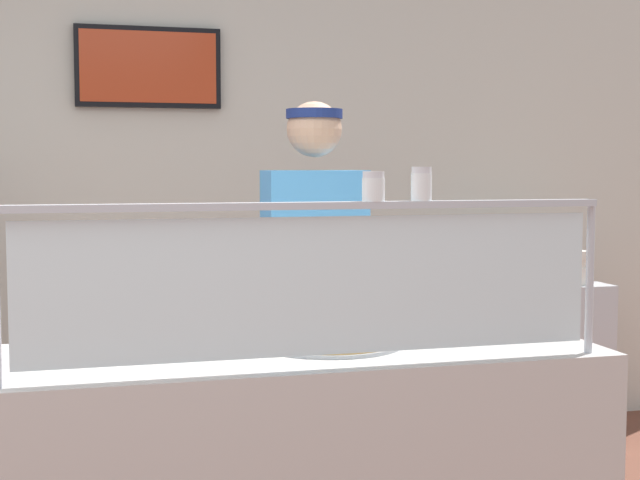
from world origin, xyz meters
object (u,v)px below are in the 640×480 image
object	(u,v)px
parmesan_shaker	(373,188)
pizza_box_stack	(532,265)
pizza_tray	(330,339)
pepper_flake_shaker	(421,186)
worker_figure	(316,300)
pizza_server	(330,334)

from	to	relation	value
parmesan_shaker	pizza_box_stack	size ratio (longest dim) A/B	0.18
parmesan_shaker	pizza_box_stack	world-z (taller)	parmesan_shaker
pizza_tray	parmesan_shaker	bearing A→B (deg)	-84.45
pepper_flake_shaker	worker_figure	distance (m)	1.03
pizza_server	parmesan_shaker	bearing A→B (deg)	-76.50
pizza_tray	pizza_server	xyz separation A→B (m)	(-0.01, -0.02, 0.02)
pizza_server	pizza_box_stack	bearing A→B (deg)	52.50
pizza_tray	pepper_flake_shaker	world-z (taller)	pepper_flake_shaker
pepper_flake_shaker	pizza_box_stack	bearing A→B (deg)	54.37
pizza_tray	parmesan_shaker	world-z (taller)	parmesan_shaker
worker_figure	parmesan_shaker	bearing A→B (deg)	-95.03
pizza_server	pizza_box_stack	world-z (taller)	pizza_box_stack
pizza_server	pepper_flake_shaker	xyz separation A→B (m)	(0.18, -0.31, 0.47)
pizza_tray	pizza_server	world-z (taller)	pizza_server
parmesan_shaker	pizza_box_stack	distance (m)	2.58
pizza_tray	pizza_box_stack	distance (m)	2.32
pizza_server	pepper_flake_shaker	distance (m)	0.59
pizza_server	worker_figure	size ratio (longest dim) A/B	0.16
worker_figure	pizza_box_stack	size ratio (longest dim) A/B	3.76
pizza_tray	parmesan_shaker	size ratio (longest dim) A/B	5.50
pizza_server	pepper_flake_shaker	size ratio (longest dim) A/B	2.89
parmesan_shaker	worker_figure	world-z (taller)	worker_figure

